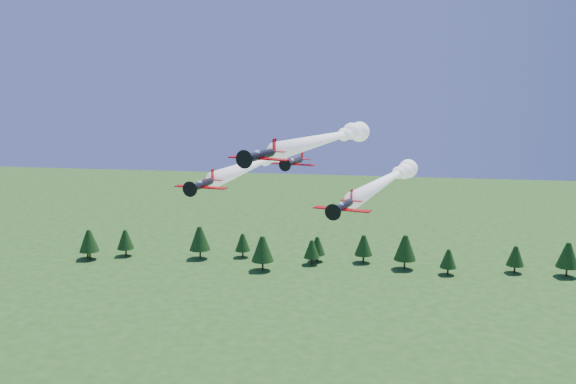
# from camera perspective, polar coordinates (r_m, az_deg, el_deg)

# --- Properties ---
(plane_lead) EXTENTS (16.60, 43.61, 3.70)m
(plane_lead) POSITION_cam_1_polar(r_m,az_deg,el_deg) (105.01, 3.75, 4.84)
(plane_lead) COLOR black
(plane_lead) RESTS_ON ground
(plane_left) EXTENTS (10.79, 41.88, 3.70)m
(plane_left) POSITION_cam_1_polar(r_m,az_deg,el_deg) (116.18, -2.86, 2.58)
(plane_left) COLOR black
(plane_left) RESTS_ON ground
(plane_right) EXTENTS (15.69, 45.40, 3.70)m
(plane_right) POSITION_cam_1_polar(r_m,az_deg,el_deg) (113.78, 8.93, 1.18)
(plane_right) COLOR black
(plane_right) RESTS_ON ground
(plane_slot) EXTENTS (6.99, 7.70, 2.44)m
(plane_slot) POSITION_cam_1_polar(r_m,az_deg,el_deg) (98.26, 0.53, 2.69)
(plane_slot) COLOR black
(plane_slot) RESTS_ON ground
(treeline) EXTENTS (172.95, 20.19, 11.13)m
(treeline) POSITION_cam_1_polar(r_m,az_deg,el_deg) (208.31, 2.94, -4.95)
(treeline) COLOR #382314
(treeline) RESTS_ON ground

